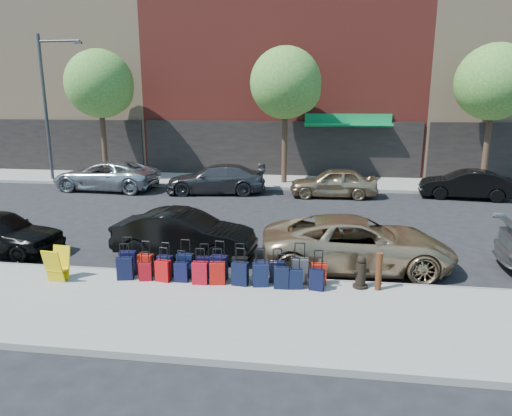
# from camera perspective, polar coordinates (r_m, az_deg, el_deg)

# --- Properties ---
(ground) EXTENTS (120.00, 120.00, 0.00)m
(ground) POSITION_cam_1_polar(r_m,az_deg,el_deg) (16.52, -0.79, -3.05)
(ground) COLOR black
(ground) RESTS_ON ground
(sidewalk_near) EXTENTS (60.00, 4.00, 0.15)m
(sidewalk_near) POSITION_cam_1_polar(r_m,az_deg,el_deg) (10.53, -6.25, -12.69)
(sidewalk_near) COLOR gray
(sidewalk_near) RESTS_ON ground
(sidewalk_far) EXTENTS (60.00, 4.00, 0.15)m
(sidewalk_far) POSITION_cam_1_polar(r_m,az_deg,el_deg) (26.17, 2.51, 3.31)
(sidewalk_far) COLOR gray
(sidewalk_far) RESTS_ON ground
(curb_near) EXTENTS (60.00, 0.08, 0.15)m
(curb_near) POSITION_cam_1_polar(r_m,az_deg,el_deg) (12.33, -3.96, -8.61)
(curb_near) COLOR gray
(curb_near) RESTS_ON ground
(curb_far) EXTENTS (60.00, 0.08, 0.15)m
(curb_far) POSITION_cam_1_polar(r_m,az_deg,el_deg) (24.20, 2.06, 2.47)
(curb_far) COLOR gray
(curb_far) RESTS_ON ground
(building_left) EXTENTS (15.00, 12.12, 16.00)m
(building_left) POSITION_cam_1_polar(r_m,az_deg,el_deg) (38.47, -21.77, 17.49)
(building_left) COLOR tan
(building_left) RESTS_ON ground
(building_center) EXTENTS (17.00, 12.85, 20.00)m
(building_center) POSITION_cam_1_polar(r_m,az_deg,el_deg) (34.13, 4.07, 22.38)
(building_center) COLOR maroon
(building_center) RESTS_ON ground
(tree_left) EXTENTS (3.80, 3.80, 7.27)m
(tree_left) POSITION_cam_1_polar(r_m,az_deg,el_deg) (27.98, -18.69, 14.28)
(tree_left) COLOR black
(tree_left) RESTS_ON sidewalk_far
(tree_center) EXTENTS (3.80, 3.80, 7.27)m
(tree_center) POSITION_cam_1_polar(r_m,az_deg,el_deg) (25.22, 4.03, 15.09)
(tree_center) COLOR black
(tree_center) RESTS_ON sidewalk_far
(tree_right) EXTENTS (3.80, 3.80, 7.27)m
(tree_right) POSITION_cam_1_polar(r_m,az_deg,el_deg) (26.63, 27.89, 13.52)
(tree_right) COLOR black
(tree_right) RESTS_ON sidewalk_far
(streetlight) EXTENTS (2.59, 0.18, 8.00)m
(streetlight) POSITION_cam_1_polar(r_m,az_deg,el_deg) (28.78, -24.57, 12.24)
(streetlight) COLOR #333338
(streetlight) RESTS_ON sidewalk_far
(suitcase_front_0) EXTENTS (0.45, 0.28, 1.02)m
(suitcase_front_0) POSITION_cam_1_polar(r_m,az_deg,el_deg) (12.65, -15.68, -6.60)
(suitcase_front_0) COLOR black
(suitcase_front_0) RESTS_ON sidewalk_near
(suitcase_front_1) EXTENTS (0.41, 0.26, 0.94)m
(suitcase_front_1) POSITION_cam_1_polar(r_m,az_deg,el_deg) (12.45, -13.60, -6.92)
(suitcase_front_1) COLOR #B3170B
(suitcase_front_1) RESTS_ON sidewalk_near
(suitcase_front_2) EXTENTS (0.41, 0.26, 0.93)m
(suitcase_front_2) POSITION_cam_1_polar(r_m,az_deg,el_deg) (12.26, -11.28, -7.14)
(suitcase_front_2) COLOR black
(suitcase_front_2) RESTS_ON sidewalk_near
(suitcase_front_3) EXTENTS (0.42, 0.24, 1.01)m
(suitcase_front_3) POSITION_cam_1_polar(r_m,az_deg,el_deg) (12.14, -8.82, -7.11)
(suitcase_front_3) COLOR black
(suitcase_front_3) RESTS_ON sidewalk_near
(suitcase_front_4) EXTENTS (0.40, 0.24, 0.91)m
(suitcase_front_4) POSITION_cam_1_polar(r_m,az_deg,el_deg) (12.05, -6.46, -7.36)
(suitcase_front_4) COLOR black
(suitcase_front_4) RESTS_ON sidewalk_near
(suitcase_front_5) EXTENTS (0.44, 0.27, 1.01)m
(suitcase_front_5) POSITION_cam_1_polar(r_m,az_deg,el_deg) (11.91, -4.61, -7.41)
(suitcase_front_5) COLOR black
(suitcase_front_5) RESTS_ON sidewalk_near
(suitcase_front_6) EXTENTS (0.42, 0.26, 0.97)m
(suitcase_front_6) POSITION_cam_1_polar(r_m,az_deg,el_deg) (11.84, -2.04, -7.57)
(suitcase_front_6) COLOR black
(suitcase_front_6) RESTS_ON sidewalk_near
(suitcase_front_7) EXTENTS (0.39, 0.24, 0.88)m
(suitcase_front_7) POSITION_cam_1_polar(r_m,az_deg,el_deg) (11.76, 0.61, -7.85)
(suitcase_front_7) COLOR black
(suitcase_front_7) RESTS_ON sidewalk_near
(suitcase_front_8) EXTENTS (0.38, 0.23, 0.89)m
(suitcase_front_8) POSITION_cam_1_polar(r_m,az_deg,el_deg) (11.70, 2.65, -7.96)
(suitcase_front_8) COLOR black
(suitcase_front_8) RESTS_ON sidewalk_near
(suitcase_front_9) EXTENTS (0.45, 0.27, 1.05)m
(suitcase_front_9) POSITION_cam_1_polar(r_m,az_deg,el_deg) (11.67, 5.45, -7.80)
(suitcase_front_9) COLOR #35363A
(suitcase_front_9) RESTS_ON sidewalk_near
(suitcase_front_10) EXTENTS (0.40, 0.27, 0.90)m
(suitcase_front_10) POSITION_cam_1_polar(r_m,az_deg,el_deg) (11.63, 7.81, -8.20)
(suitcase_front_10) COLOR #B2170B
(suitcase_front_10) RESTS_ON sidewalk_near
(suitcase_back_0) EXTENTS (0.44, 0.31, 0.95)m
(suitcase_back_0) POSITION_cam_1_polar(r_m,az_deg,el_deg) (12.34, -16.05, -7.25)
(suitcase_back_0) COLOR black
(suitcase_back_0) RESTS_ON sidewalk_near
(suitcase_back_1) EXTENTS (0.35, 0.24, 0.76)m
(suitcase_back_1) POSITION_cam_1_polar(r_m,az_deg,el_deg) (12.16, -13.65, -7.71)
(suitcase_back_1) COLOR maroon
(suitcase_back_1) RESTS_ON sidewalk_near
(suitcase_back_2) EXTENTS (0.40, 0.28, 0.89)m
(suitcase_back_2) POSITION_cam_1_polar(r_m,az_deg,el_deg) (12.00, -11.52, -7.69)
(suitcase_back_2) COLOR #AE0B0C
(suitcase_back_2) RESTS_ON sidewalk_near
(suitcase_back_3) EXTENTS (0.35, 0.20, 0.82)m
(suitcase_back_3) POSITION_cam_1_polar(r_m,az_deg,el_deg) (11.89, -9.31, -7.90)
(suitcase_back_3) COLOR black
(suitcase_back_3) RESTS_ON sidewalk_near
(suitcase_back_4) EXTENTS (0.39, 0.23, 0.92)m
(suitcase_back_4) POSITION_cam_1_polar(r_m,az_deg,el_deg) (11.68, -6.99, -8.05)
(suitcase_back_4) COLOR #A40A19
(suitcase_back_4) RESTS_ON sidewalk_near
(suitcase_back_5) EXTENTS (0.41, 0.28, 0.92)m
(suitcase_back_5) POSITION_cam_1_polar(r_m,az_deg,el_deg) (11.62, -4.84, -8.11)
(suitcase_back_5) COLOR #A7100A
(suitcase_back_5) RESTS_ON sidewalk_near
(suitcase_back_6) EXTENTS (0.42, 0.28, 0.95)m
(suitcase_back_6) POSITION_cam_1_polar(r_m,az_deg,el_deg) (11.53, -2.01, -8.20)
(suitcase_back_6) COLOR black
(suitcase_back_6) RESTS_ON sidewalk_near
(suitcase_back_7) EXTENTS (0.43, 0.29, 0.94)m
(suitcase_back_7) POSITION_cam_1_polar(r_m,az_deg,el_deg) (11.46, 0.56, -8.35)
(suitcase_back_7) COLOR black
(suitcase_back_7) RESTS_ON sidewalk_near
(suitcase_back_8) EXTENTS (0.37, 0.22, 0.87)m
(suitcase_back_8) POSITION_cam_1_polar(r_m,az_deg,el_deg) (11.36, 3.21, -8.69)
(suitcase_back_8) COLOR black
(suitcase_back_8) RESTS_ON sidewalk_near
(suitcase_back_9) EXTENTS (0.36, 0.25, 0.79)m
(suitcase_back_9) POSITION_cam_1_polar(r_m,az_deg,el_deg) (11.37, 4.97, -8.82)
(suitcase_back_9) COLOR black
(suitcase_back_9) RESTS_ON sidewalk_near
(suitcase_back_10) EXTENTS (0.39, 0.27, 0.84)m
(suitcase_back_10) POSITION_cam_1_polar(r_m,az_deg,el_deg) (11.35, 7.61, -8.86)
(suitcase_back_10) COLOR black
(suitcase_back_10) RESTS_ON sidewalk_near
(fire_hydrant) EXTENTS (0.43, 0.37, 0.83)m
(fire_hydrant) POSITION_cam_1_polar(r_m,az_deg,el_deg) (11.64, 12.98, -7.89)
(fire_hydrant) COLOR black
(fire_hydrant) RESTS_ON sidewalk_near
(bollard) EXTENTS (0.17, 0.17, 0.95)m
(bollard) POSITION_cam_1_polar(r_m,az_deg,el_deg) (11.57, 15.11, -7.59)
(bollard) COLOR #38190C
(bollard) RESTS_ON sidewalk_near
(display_rack) EXTENTS (0.54, 0.59, 0.87)m
(display_rack) POSITION_cam_1_polar(r_m,az_deg,el_deg) (12.78, -23.60, -6.52)
(display_rack) COLOR #DDBC0C
(display_rack) RESTS_ON sidewalk_near
(car_near_1) EXTENTS (4.37, 1.81, 1.41)m
(car_near_1) POSITION_cam_1_polar(r_m,az_deg,el_deg) (14.03, -8.93, -3.24)
(car_near_1) COLOR black
(car_near_1) RESTS_ON ground
(car_near_2) EXTENTS (5.50, 2.85, 1.48)m
(car_near_2) POSITION_cam_1_polar(r_m,az_deg,el_deg) (13.19, 12.54, -4.33)
(car_near_2) COLOR tan
(car_near_2) RESTS_ON ground
(car_far_0) EXTENTS (5.62, 2.86, 1.52)m
(car_far_0) POSITION_cam_1_polar(r_m,az_deg,el_deg) (25.34, -18.24, 3.88)
(car_far_0) COLOR #B7B9BE
(car_far_0) RESTS_ON ground
(car_far_1) EXTENTS (5.26, 2.69, 1.46)m
(car_far_1) POSITION_cam_1_polar(r_m,az_deg,el_deg) (23.27, -5.04, 3.63)
(car_far_1) COLOR #363639
(car_far_1) RESTS_ON ground
(car_far_2) EXTENTS (4.26, 1.84, 1.43)m
(car_far_2) POSITION_cam_1_polar(r_m,az_deg,el_deg) (22.61, 9.65, 3.16)
(car_far_2) COLOR #9B815F
(car_far_2) RESTS_ON ground
(car_far_3) EXTENTS (4.35, 1.95, 1.38)m
(car_far_3) POSITION_cam_1_polar(r_m,az_deg,el_deg) (24.15, 24.74, 2.70)
(car_far_3) COLOR black
(car_far_3) RESTS_ON ground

